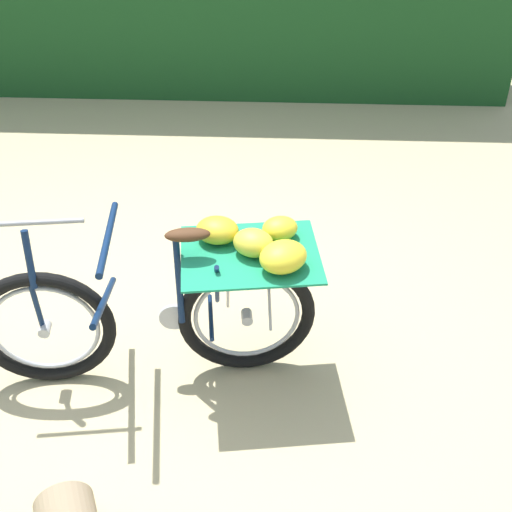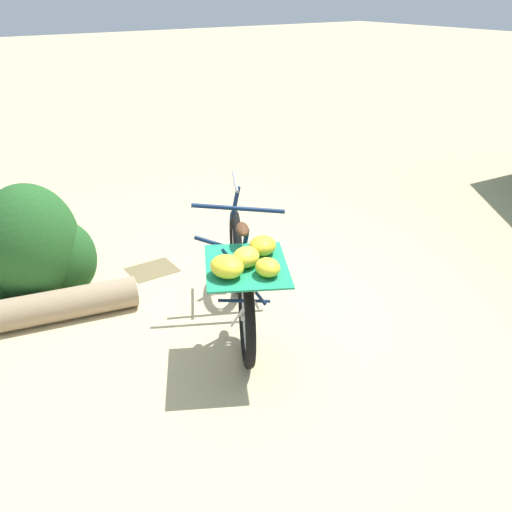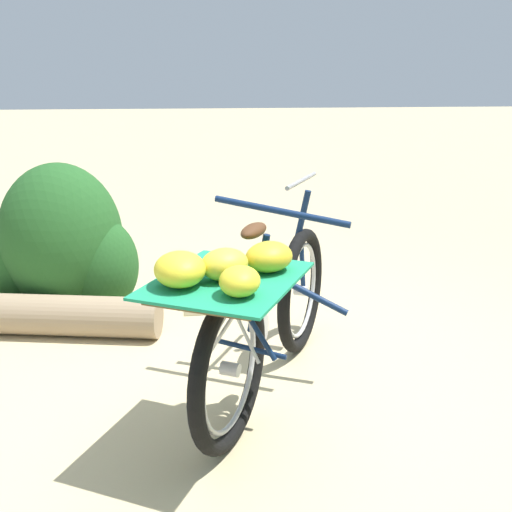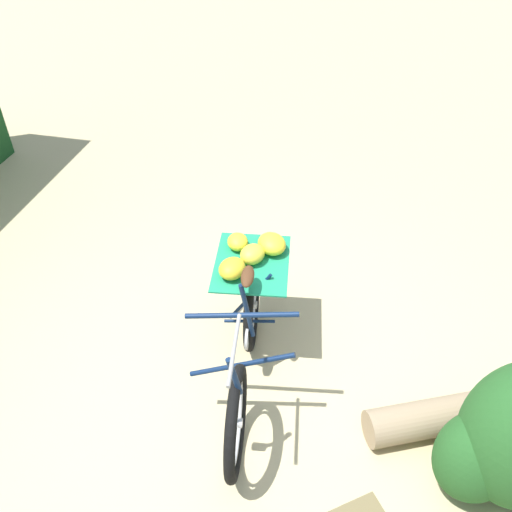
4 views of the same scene
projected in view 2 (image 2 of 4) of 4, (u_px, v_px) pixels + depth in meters
ground_plane at (261, 318)px, 4.53m from camera, size 60.00×60.00×0.00m
bicycle at (242, 275)px, 4.17m from camera, size 1.11×1.71×1.03m
fallen_log at (40, 309)px, 4.42m from camera, size 1.55×0.57×0.26m
shrub_cluster at (29, 251)px, 4.63m from camera, size 1.08×0.74×1.03m
leaf_litter_patch at (152, 270)px, 5.30m from camera, size 0.44×0.36×0.01m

